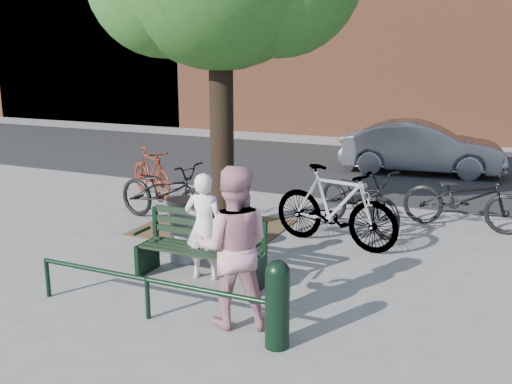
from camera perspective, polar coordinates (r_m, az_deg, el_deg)
The scene contains 15 objects.
ground at distance 7.78m, azimuth -5.60°, elevation -8.91°, with size 90.00×90.00×0.00m, color gray.
dirt_pit at distance 10.04m, azimuth -4.32°, elevation -3.57°, with size 2.40×2.00×0.02m, color brown.
road at distance 15.43m, azimuth 10.27°, elevation 2.33°, with size 40.00×7.00×0.01m, color black.
park_bench at distance 7.67m, azimuth -5.39°, elevation -5.40°, with size 1.74×0.54×0.97m.
guard_railing at distance 6.69m, azimuth -10.85°, elevation -9.20°, with size 3.06×0.06×0.51m.
person_left at distance 7.66m, azimuth -5.21°, elevation -3.45°, with size 0.53×0.35×1.46m, color silver.
person_right at distance 6.29m, azimuth -2.33°, elevation -5.52°, with size 0.89×0.69×1.82m, color #C6888E.
bollard at distance 5.94m, azimuth 2.15°, elevation -10.84°, with size 0.26×0.26×0.95m.
litter_bin at distance 8.40m, azimuth -7.27°, elevation -3.77°, with size 0.46×0.46×0.94m.
bicycle_a at distance 10.38m, azimuth -9.07°, elevation 0.02°, with size 0.74×2.13×1.12m, color black.
bicycle_b at distance 12.41m, azimuth -10.46°, elevation 1.97°, with size 0.48×1.70×1.02m, color #561A0C.
bicycle_c at distance 10.04m, azimuth 10.25°, elevation -0.59°, with size 0.73×2.08×1.09m, color black.
bicycle_d at distance 9.06m, azimuth 7.91°, elevation -1.43°, with size 0.60×2.13×1.28m, color gray.
bicycle_e at distance 10.50m, azimuth 20.12°, elevation -0.58°, with size 0.73×2.08×1.09m, color black.
parked_car at distance 15.10m, azimuth 16.18°, elevation 4.29°, with size 1.40×4.02×1.32m, color slate.
Camera 1 is at (3.63, -6.21, 2.97)m, focal length 40.00 mm.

